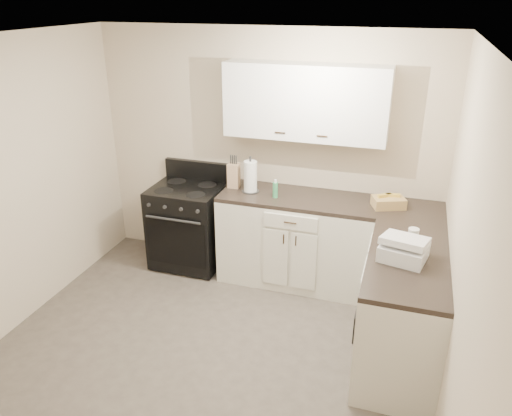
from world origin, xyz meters
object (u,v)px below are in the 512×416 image
(paper_towel, at_px, (250,177))
(countertop_grill, at_px, (404,252))
(stove, at_px, (188,226))
(wicker_basket, at_px, (388,202))
(knife_block, at_px, (234,176))

(paper_towel, bearing_deg, countertop_grill, -32.03)
(stove, bearing_deg, countertop_grill, -22.88)
(wicker_basket, bearing_deg, paper_towel, -179.28)
(knife_block, xyz_separation_m, wicker_basket, (1.55, -0.05, -0.08))
(paper_towel, bearing_deg, stove, -179.13)
(knife_block, distance_m, countertop_grill, 2.01)
(stove, bearing_deg, paper_towel, 0.87)
(knife_block, height_order, paper_towel, paper_towel)
(paper_towel, xyz_separation_m, countertop_grill, (1.53, -0.95, -0.10))
(stove, distance_m, paper_towel, 0.96)
(stove, bearing_deg, knife_block, 8.55)
(knife_block, xyz_separation_m, countertop_grill, (1.73, -1.02, -0.07))
(paper_towel, height_order, countertop_grill, paper_towel)
(stove, height_order, paper_towel, paper_towel)
(paper_towel, distance_m, wicker_basket, 1.35)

